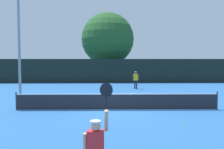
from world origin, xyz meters
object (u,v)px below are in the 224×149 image
(player_serving, at_px, (96,145))
(large_tree, at_px, (108,39))
(parked_car_near, at_px, (95,73))
(tennis_ball, at_px, (184,124))
(player_receiving, at_px, (136,78))
(light_pole, at_px, (19,32))
(parked_car_mid, at_px, (181,74))

(player_serving, bearing_deg, large_tree, 89.49)
(large_tree, distance_m, parked_car_near, 6.68)
(tennis_ball, relative_size, parked_car_near, 0.02)
(large_tree, bearing_deg, tennis_ball, -81.79)
(player_receiving, bearing_deg, large_tree, -75.48)
(light_pole, distance_m, large_tree, 18.56)
(parked_car_near, xyz_separation_m, parked_car_mid, (12.68, -2.53, 0.00))
(player_receiving, bearing_deg, player_serving, 81.19)
(light_pole, xyz_separation_m, parked_car_mid, (16.90, 19.08, -4.06))
(tennis_ball, height_order, large_tree, large_tree)
(tennis_ball, relative_size, light_pole, 0.01)
(player_serving, bearing_deg, tennis_ball, 57.31)
(light_pole, height_order, large_tree, large_tree)
(player_serving, bearing_deg, parked_car_near, 92.84)
(tennis_ball, distance_m, large_tree, 25.01)
(light_pole, relative_size, large_tree, 0.92)
(light_pole, bearing_deg, parked_car_mid, 48.47)
(large_tree, bearing_deg, player_receiving, -75.48)
(parked_car_near, bearing_deg, player_serving, -92.86)
(large_tree, xyz_separation_m, parked_car_mid, (10.72, 1.60, -4.87))
(player_serving, distance_m, light_pole, 14.32)
(player_receiving, xyz_separation_m, large_tree, (-2.74, 10.57, 4.60))
(light_pole, bearing_deg, player_serving, -64.66)
(player_serving, xyz_separation_m, large_tree, (0.27, 29.96, 4.57))
(tennis_ball, xyz_separation_m, parked_car_mid, (7.24, 25.73, 0.74))
(player_receiving, xyz_separation_m, parked_car_near, (-4.70, 14.70, -0.27))
(light_pole, height_order, parked_car_near, light_pole)
(tennis_ball, height_order, light_pole, light_pole)
(large_tree, bearing_deg, player_serving, -90.51)
(parked_car_mid, bearing_deg, parked_car_near, 161.61)
(player_receiving, height_order, parked_car_mid, player_receiving)
(player_serving, relative_size, parked_car_mid, 0.56)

